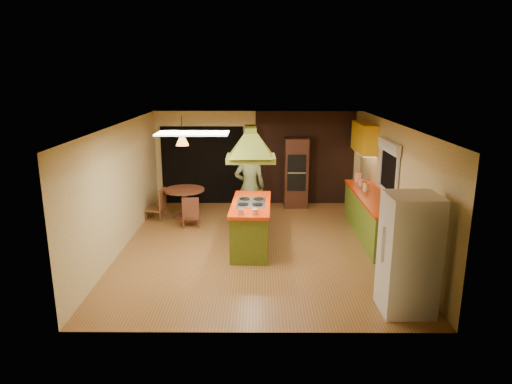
{
  "coord_description": "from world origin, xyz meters",
  "views": [
    {
      "loc": [
        0.01,
        -8.84,
        3.47
      ],
      "look_at": [
        -0.04,
        0.02,
        1.15
      ],
      "focal_mm": 32.0,
      "sensor_mm": 36.0,
      "label": 1
    }
  ],
  "objects_px": {
    "man": "(250,187)",
    "canister_large": "(358,178)",
    "wall_oven": "(296,172)",
    "refrigerator": "(409,254)",
    "kitchen_island": "(251,225)",
    "dining_table": "(185,198)"
  },
  "relations": [
    {
      "from": "kitchen_island",
      "to": "wall_oven",
      "type": "bearing_deg",
      "value": 71.59
    },
    {
      "from": "wall_oven",
      "to": "dining_table",
      "type": "distance_m",
      "value": 3.01
    },
    {
      "from": "wall_oven",
      "to": "dining_table",
      "type": "relative_size",
      "value": 1.89
    },
    {
      "from": "refrigerator",
      "to": "wall_oven",
      "type": "relative_size",
      "value": 0.98
    },
    {
      "from": "man",
      "to": "wall_oven",
      "type": "xyz_separation_m",
      "value": [
        1.18,
        1.72,
        -0.03
      ]
    },
    {
      "from": "refrigerator",
      "to": "dining_table",
      "type": "bearing_deg",
      "value": 129.96
    },
    {
      "from": "kitchen_island",
      "to": "refrigerator",
      "type": "xyz_separation_m",
      "value": [
        2.35,
        -2.53,
        0.42
      ]
    },
    {
      "from": "wall_oven",
      "to": "refrigerator",
      "type": "bearing_deg",
      "value": -79.76
    },
    {
      "from": "kitchen_island",
      "to": "man",
      "type": "bearing_deg",
      "value": 94.3
    },
    {
      "from": "refrigerator",
      "to": "kitchen_island",
      "type": "bearing_deg",
      "value": 131.29
    },
    {
      "from": "canister_large",
      "to": "man",
      "type": "bearing_deg",
      "value": -166.25
    },
    {
      "from": "refrigerator",
      "to": "wall_oven",
      "type": "bearing_deg",
      "value": 100.73
    },
    {
      "from": "dining_table",
      "to": "canister_large",
      "type": "xyz_separation_m",
      "value": [
        4.2,
        -0.05,
        0.52
      ]
    },
    {
      "from": "man",
      "to": "canister_large",
      "type": "xyz_separation_m",
      "value": [
        2.59,
        0.63,
        0.08
      ]
    },
    {
      "from": "canister_large",
      "to": "refrigerator",
      "type": "bearing_deg",
      "value": -92.44
    },
    {
      "from": "kitchen_island",
      "to": "wall_oven",
      "type": "distance_m",
      "value": 3.26
    },
    {
      "from": "refrigerator",
      "to": "canister_large",
      "type": "relative_size",
      "value": 8.26
    },
    {
      "from": "wall_oven",
      "to": "canister_large",
      "type": "bearing_deg",
      "value": -39.88
    },
    {
      "from": "man",
      "to": "dining_table",
      "type": "bearing_deg",
      "value": -26.26
    },
    {
      "from": "kitchen_island",
      "to": "man",
      "type": "xyz_separation_m",
      "value": [
        -0.05,
        1.31,
        0.47
      ]
    },
    {
      "from": "man",
      "to": "wall_oven",
      "type": "distance_m",
      "value": 2.09
    },
    {
      "from": "man",
      "to": "canister_large",
      "type": "distance_m",
      "value": 2.67
    }
  ]
}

